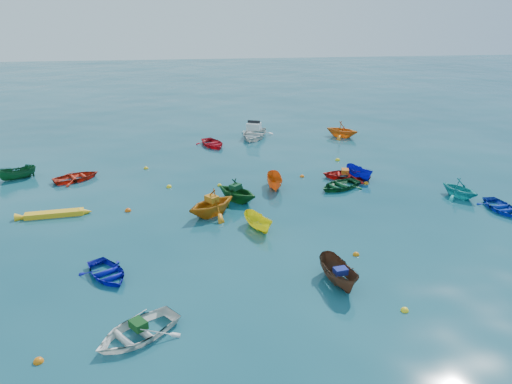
{
  "coord_description": "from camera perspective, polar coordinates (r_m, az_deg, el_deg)",
  "views": [
    {
      "loc": [
        -3.54,
        -24.37,
        12.12
      ],
      "look_at": [
        0.0,
        5.0,
        0.4
      ],
      "focal_mm": 35.0,
      "sensor_mm": 36.0,
      "label": 1
    }
  ],
  "objects": [
    {
      "name": "buoy_ye_a",
      "position": [
        21.98,
        16.62,
        -12.9
      ],
      "size": [
        0.34,
        0.34,
        0.34
      ],
      "primitive_type": "sphere",
      "color": "yellow",
      "rests_on": "ground"
    },
    {
      "name": "buoy_or_c",
      "position": [
        30.99,
        -14.42,
        -2.13
      ],
      "size": [
        0.39,
        0.39,
        0.39
      ],
      "primitive_type": "sphere",
      "color": "#E0540C",
      "rests_on": "ground"
    },
    {
      "name": "dinghy_green_e",
      "position": [
        34.05,
        9.53,
        0.45
      ],
      "size": [
        3.76,
        3.39,
        0.64
      ],
      "primitive_type": "imported",
      "rotation": [
        0.0,
        0.0,
        -1.09
      ],
      "color": "#124E26",
      "rests_on": "ground"
    },
    {
      "name": "buoy_ye_d",
      "position": [
        38.25,
        -12.46,
        2.62
      ],
      "size": [
        0.34,
        0.34,
        0.34
      ],
      "primitive_type": "sphere",
      "color": "yellow",
      "rests_on": "ground"
    },
    {
      "name": "tarp_orange_b",
      "position": [
        35.85,
        10.15,
        2.35
      ],
      "size": [
        0.63,
        0.75,
        0.31
      ],
      "primitive_type": "cube",
      "rotation": [
        0.0,
        0.0,
        -1.81
      ],
      "color": "#C95F14",
      "rests_on": "dinghy_red_ne"
    },
    {
      "name": "dinghy_blue_se",
      "position": [
        33.63,
        26.11,
        -1.84
      ],
      "size": [
        2.03,
        2.84,
        0.59
      ],
      "primitive_type": "imported",
      "rotation": [
        0.0,
        0.0,
        -0.0
      ],
      "color": "#0D2DAC",
      "rests_on": "ground"
    },
    {
      "name": "buoy_or_b",
      "position": [
        25.63,
        11.35,
        -7.08
      ],
      "size": [
        0.33,
        0.33,
        0.33
      ],
      "primitive_type": "sphere",
      "color": "orange",
      "rests_on": "ground"
    },
    {
      "name": "tarp_green_b",
      "position": [
        31.21,
        -2.37,
        0.6
      ],
      "size": [
        0.84,
        0.84,
        0.33
      ],
      "primitive_type": "cube",
      "rotation": [
        0.0,
        0.0,
        0.78
      ],
      "color": "#0F3F21",
      "rests_on": "dinghy_green_n"
    },
    {
      "name": "dinghy_red_ne",
      "position": [
        36.02,
        10.26,
        1.59
      ],
      "size": [
        3.79,
        3.1,
        0.69
      ],
      "primitive_type": "imported",
      "rotation": [
        0.0,
        0.0,
        -1.81
      ],
      "color": "red",
      "rests_on": "ground"
    },
    {
      "name": "dinghy_red_nw",
      "position": [
        37.26,
        -19.8,
        1.31
      ],
      "size": [
        3.84,
        3.51,
        0.65
      ],
      "primitive_type": "imported",
      "rotation": [
        0.0,
        0.0,
        2.09
      ],
      "color": "red",
      "rests_on": "ground"
    },
    {
      "name": "tarp_blue_a",
      "position": [
        22.7,
        9.64,
        -8.89
      ],
      "size": [
        0.64,
        0.53,
        0.28
      ],
      "primitive_type": "cube",
      "rotation": [
        0.0,
        0.0,
        0.18
      ],
      "color": "navy",
      "rests_on": "sampan_brown_mid"
    },
    {
      "name": "kayak_yellow",
      "position": [
        31.64,
        -22.02,
        -2.58
      ],
      "size": [
        4.02,
        1.03,
        0.4
      ],
      "primitive_type": null,
      "rotation": [
        0.0,
        0.0,
        1.68
      ],
      "color": "yellow",
      "rests_on": "ground"
    },
    {
      "name": "dinghy_orange_far",
      "position": [
        46.58,
        9.75,
        6.22
      ],
      "size": [
        3.9,
        3.82,
        1.56
      ],
      "primitive_type": "imported",
      "rotation": [
        0.0,
        0.0,
        0.92
      ],
      "color": "orange",
      "rests_on": "ground"
    },
    {
      "name": "buoy_ye_c",
      "position": [
        34.07,
        -4.2,
        0.72
      ],
      "size": [
        0.31,
        0.31,
        0.31
      ],
      "primitive_type": "sphere",
      "color": "yellow",
      "rests_on": "ground"
    },
    {
      "name": "sampan_blue_far",
      "position": [
        36.12,
        11.68,
        1.54
      ],
      "size": [
        1.84,
        2.7,
        0.98
      ],
      "primitive_type": "imported",
      "rotation": [
        0.0,
        0.0,
        0.39
      ],
      "color": "#0D0FAC",
      "rests_on": "ground"
    },
    {
      "name": "buoy_or_a",
      "position": [
        20.21,
        -23.59,
        -17.38
      ],
      "size": [
        0.37,
        0.37,
        0.37
      ],
      "primitive_type": "sphere",
      "color": "orange",
      "rests_on": "ground"
    },
    {
      "name": "buoy_or_d",
      "position": [
        35.16,
        12.48,
        0.92
      ],
      "size": [
        0.35,
        0.35,
        0.35
      ],
      "primitive_type": "sphere",
      "color": "orange",
      "rests_on": "ground"
    },
    {
      "name": "sampan_brown_mid",
      "position": [
        23.18,
        9.36,
        -10.25
      ],
      "size": [
        1.64,
        3.14,
        1.15
      ],
      "primitive_type": "imported",
      "rotation": [
        0.0,
        0.0,
        0.18
      ],
      "color": "#4E2D1C",
      "rests_on": "ground"
    },
    {
      "name": "sampan_orange_n",
      "position": [
        33.64,
        2.16,
        0.48
      ],
      "size": [
        1.2,
        2.76,
        1.04
      ],
      "primitive_type": "imported",
      "rotation": [
        0.0,
        0.0,
        -0.07
      ],
      "color": "orange",
      "rests_on": "ground"
    },
    {
      "name": "sampan_green_far",
      "position": [
        39.04,
        -25.59,
        1.34
      ],
      "size": [
        2.8,
        2.02,
        1.02
      ],
      "primitive_type": "imported",
      "rotation": [
        0.0,
        0.0,
        -1.13
      ],
      "color": "#114B26",
      "rests_on": "ground"
    },
    {
      "name": "dinghy_red_far",
      "position": [
        43.25,
        -4.96,
        5.26
      ],
      "size": [
        3.3,
        3.82,
        0.66
      ],
      "primitive_type": "imported",
      "rotation": [
        0.0,
        0.0,
        0.37
      ],
      "color": "red",
      "rests_on": "ground"
    },
    {
      "name": "dinghy_blue_sw",
      "position": [
        24.35,
        -16.59,
        -9.25
      ],
      "size": [
        3.27,
        3.53,
        0.6
      ],
      "primitive_type": "imported",
      "rotation": [
        0.0,
        0.0,
        0.56
      ],
      "color": "#0D10A6",
      "rests_on": "ground"
    },
    {
      "name": "ground",
      "position": [
        27.45,
        1.25,
        -4.6
      ],
      "size": [
        160.0,
        160.0,
        0.0
      ],
      "primitive_type": "plane",
      "color": "#0A3B4A",
      "rests_on": "ground"
    },
    {
      "name": "motorboat_white",
      "position": [
        45.77,
        -0.25,
        6.26
      ],
      "size": [
        4.38,
        5.1,
        1.49
      ],
      "primitive_type": "imported",
      "rotation": [
        0.0,
        0.0,
        -0.36
      ],
      "color": "silver",
      "rests_on": "ground"
    },
    {
      "name": "dinghy_orange_w",
      "position": [
        29.63,
        -5.09,
        -2.62
      ],
      "size": [
        4.25,
        4.16,
        1.7
      ],
      "primitive_type": "imported",
      "rotation": [
        0.0,
        0.0,
        -0.93
      ],
      "color": "orange",
      "rests_on": "ground"
    },
    {
      "name": "dinghy_green_n",
      "position": [
        31.5,
        -2.2,
        -1.03
      ],
      "size": [
        3.89,
        3.89,
        1.56
      ],
      "primitive_type": "imported",
      "rotation": [
        0.0,
        0.0,
        0.78
      ],
      "color": "#13531D",
      "rests_on": "ground"
    },
    {
      "name": "dinghy_cyan_se",
      "position": [
        34.67,
        22.14,
        -0.52
      ],
      "size": [
        3.13,
        3.29,
        1.35
      ],
      "primitive_type": "imported",
      "rotation": [
        0.0,
        0.0,
        0.47
      ],
      "color": "teal",
      "rests_on": "ground"
    },
    {
      "name": "sampan_yellow_mid",
      "position": [
        27.8,
        0.27,
        -4.24
      ],
      "size": [
        1.85,
        2.63,
        0.95
      ],
      "primitive_type": "imported",
      "rotation": [
        0.0,
        0.0,
        0.42
      ],
      "color": "yellow",
      "rests_on": "ground"
    },
    {
      "name": "tarp_orange_a",
      "position": [
        29.25,
        -5.08,
        -0.76
      ],
      "size": [
        0.88,
        0.92,
        0.35
      ],
      "primitive_type": "cube",
      "rotation": [
        0.0,
        0.0,
        -0.93
      ],
      "color": "#C77214",
      "rests_on": "dinghy_orange_w"
    },
    {
      "name": "buoy_or_e",
      "position": [
        35.81,
        5.28,
        1.74
      ],
      "size": [
        0.33,
        0.33,
        0.33
      ],
      "primitive_type": "sphere",
      "color": "orange",
      "rests_on": "ground"
    },
    {
      "name": "buoy_ye_e",
      "position": [
        39.78,
        9.3,
        3.58
      ],
      "size": [
        0.38,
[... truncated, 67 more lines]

